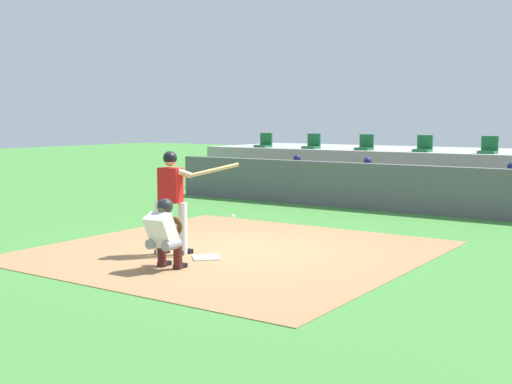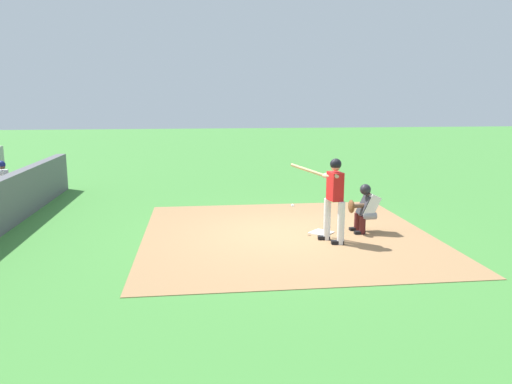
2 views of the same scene
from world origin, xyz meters
The scene contains 6 objects.
ground_plane centered at (0.00, 0.00, 0.00)m, with size 80.00×80.00×0.00m, color #428438.
dirt_infield centered at (0.00, 0.00, 0.01)m, with size 6.40×6.40×0.01m, color #9E754C.
home_plate centered at (0.00, -0.80, 0.02)m, with size 0.44×0.44×0.02m, color white.
batter_at_plate centered at (-0.68, -0.86, 1.04)m, with size 1.18×0.96×1.80m.
catcher_crouched centered at (-0.02, -1.78, 0.61)m, with size 0.50×2.01×1.13m.
dugout_player_3 centered at (3.96, 7.34, 0.67)m, with size 0.49×0.70×1.30m.
Camera 2 is at (-10.46, 1.97, 3.03)m, focal length 34.22 mm.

